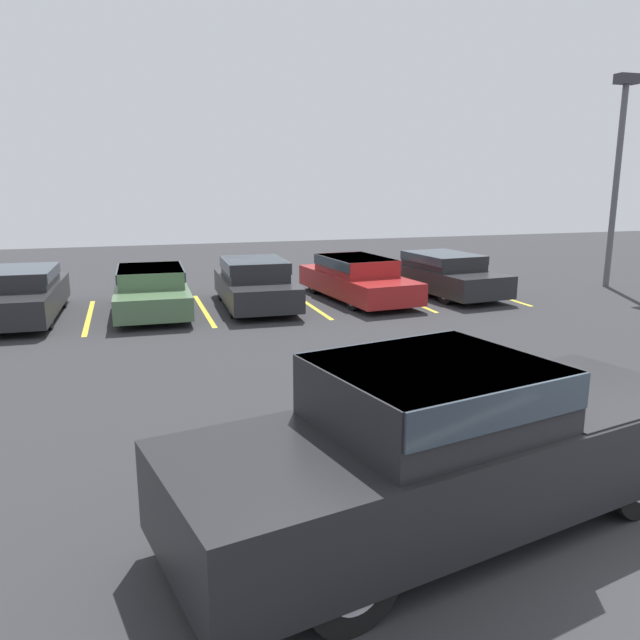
% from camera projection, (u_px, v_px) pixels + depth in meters
% --- Properties ---
extents(ground_plane, '(60.00, 60.00, 0.00)m').
position_uv_depth(ground_plane, '(634.00, 548.00, 5.85)').
color(ground_plane, '#2D2D30').
extents(stall_stripe_b, '(0.12, 4.31, 0.01)m').
position_uv_depth(stall_stripe_b, '(89.00, 317.00, 15.68)').
color(stall_stripe_b, yellow).
rests_on(stall_stripe_b, ground_plane).
extents(stall_stripe_c, '(0.12, 4.31, 0.01)m').
position_uv_depth(stall_stripe_c, '(204.00, 310.00, 16.51)').
color(stall_stripe_c, yellow).
rests_on(stall_stripe_c, ground_plane).
extents(stall_stripe_d, '(0.12, 4.31, 0.01)m').
position_uv_depth(stall_stripe_d, '(308.00, 304.00, 17.34)').
color(stall_stripe_d, yellow).
rests_on(stall_stripe_d, ground_plane).
extents(stall_stripe_e, '(0.12, 4.31, 0.01)m').
position_uv_depth(stall_stripe_e, '(402.00, 298.00, 18.17)').
color(stall_stripe_e, yellow).
rests_on(stall_stripe_e, ground_plane).
extents(stall_stripe_f, '(0.12, 4.31, 0.01)m').
position_uv_depth(stall_stripe_f, '(489.00, 293.00, 19.00)').
color(stall_stripe_f, yellow).
rests_on(stall_stripe_f, ground_plane).
extents(pickup_truck, '(6.03, 3.10, 1.71)m').
position_uv_depth(pickup_truck, '(455.00, 441.00, 6.15)').
color(pickup_truck, black).
rests_on(pickup_truck, ground_plane).
extents(parked_sedan_a, '(1.92, 4.58, 1.25)m').
position_uv_depth(parked_sedan_a, '(20.00, 292.00, 15.30)').
color(parked_sedan_a, '#232326').
rests_on(parked_sedan_a, ground_plane).
extents(parked_sedan_b, '(1.90, 4.59, 1.15)m').
position_uv_depth(parked_sedan_b, '(151.00, 288.00, 16.20)').
color(parked_sedan_b, '#4C6B47').
rests_on(parked_sedan_b, ground_plane).
extents(parked_sedan_c, '(1.87, 4.29, 1.28)m').
position_uv_depth(parked_sedan_c, '(255.00, 282.00, 16.83)').
color(parked_sedan_c, '#232326').
rests_on(parked_sedan_c, ground_plane).
extents(parked_sedan_d, '(2.21, 4.88, 1.22)m').
position_uv_depth(parked_sedan_d, '(357.00, 277.00, 17.87)').
color(parked_sedan_d, maroon).
rests_on(parked_sedan_d, ground_plane).
extents(parked_sedan_e, '(2.20, 4.59, 1.23)m').
position_uv_depth(parked_sedan_e, '(444.00, 273.00, 18.62)').
color(parked_sedan_e, '#232326').
rests_on(parked_sedan_e, ground_plane).
extents(light_post, '(0.70, 0.36, 6.49)m').
position_uv_depth(light_post, '(618.00, 161.00, 19.30)').
color(light_post, '#515156').
rests_on(light_post, ground_plane).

